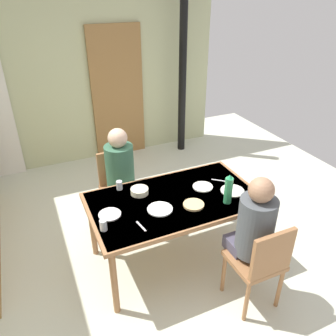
# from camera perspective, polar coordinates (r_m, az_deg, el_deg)

# --- Properties ---
(ground_plane) EXTENTS (6.67, 6.67, 0.00)m
(ground_plane) POSITION_cam_1_polar(r_m,az_deg,el_deg) (3.57, -3.63, -15.20)
(ground_plane) COLOR beige
(wall_back) EXTENTS (4.20, 0.10, 2.71)m
(wall_back) POSITION_cam_1_polar(r_m,az_deg,el_deg) (5.18, -14.79, 15.49)
(wall_back) COLOR #BBC092
(wall_back) RESTS_ON ground_plane
(door_wooden) EXTENTS (0.80, 0.05, 2.00)m
(door_wooden) POSITION_cam_1_polar(r_m,az_deg,el_deg) (5.30, -8.57, 12.42)
(door_wooden) COLOR olive
(door_wooden) RESTS_ON ground_plane
(stove_pipe_column) EXTENTS (0.12, 0.12, 2.71)m
(stove_pipe_column) POSITION_cam_1_polar(r_m,az_deg,el_deg) (5.31, 2.52, 16.69)
(stove_pipe_column) COLOR black
(stove_pipe_column) RESTS_ON ground_plane
(dining_table) EXTENTS (1.59, 0.92, 0.73)m
(dining_table) POSITION_cam_1_polar(r_m,az_deg,el_deg) (3.16, 1.13, -6.19)
(dining_table) COLOR #9D6A42
(dining_table) RESTS_ON ground_plane
(chair_near_diner) EXTENTS (0.40, 0.40, 0.87)m
(chair_near_diner) POSITION_cam_1_polar(r_m,az_deg,el_deg) (2.92, 15.51, -15.18)
(chair_near_diner) COLOR #9D6A42
(chair_near_diner) RESTS_ON ground_plane
(chair_far_diner) EXTENTS (0.40, 0.40, 0.87)m
(chair_far_diner) POSITION_cam_1_polar(r_m,az_deg,el_deg) (3.80, -8.46, -2.84)
(chair_far_diner) COLOR #9D6A42
(chair_far_diner) RESTS_ON ground_plane
(person_near_diner) EXTENTS (0.30, 0.37, 0.77)m
(person_near_diner) POSITION_cam_1_polar(r_m,az_deg,el_deg) (2.81, 14.55, -9.34)
(person_near_diner) COLOR #4B475B
(person_near_diner) RESTS_ON ground_plane
(person_far_diner) EXTENTS (0.30, 0.37, 0.77)m
(person_far_diner) POSITION_cam_1_polar(r_m,az_deg,el_deg) (3.55, -8.15, -0.00)
(person_far_diner) COLOR #387054
(person_far_diner) RESTS_ON ground_plane
(water_bottle_green_near) EXTENTS (0.07, 0.07, 0.29)m
(water_bottle_green_near) POSITION_cam_1_polar(r_m,az_deg,el_deg) (3.05, 10.27, -3.65)
(water_bottle_green_near) COLOR #35985C
(water_bottle_green_near) RESTS_ON dining_table
(serving_bowl_center) EXTENTS (0.17, 0.17, 0.05)m
(serving_bowl_center) POSITION_cam_1_polar(r_m,az_deg,el_deg) (3.19, -4.84, -3.94)
(serving_bowl_center) COLOR #F0E8C4
(serving_bowl_center) RESTS_ON dining_table
(dinner_plate_near_left) EXTENTS (0.23, 0.23, 0.01)m
(dinner_plate_near_left) POSITION_cam_1_polar(r_m,az_deg,el_deg) (3.28, 10.92, -3.82)
(dinner_plate_near_left) COLOR white
(dinner_plate_near_left) RESTS_ON dining_table
(dinner_plate_near_right) EXTENTS (0.20, 0.20, 0.01)m
(dinner_plate_near_right) POSITION_cam_1_polar(r_m,az_deg,el_deg) (3.30, 5.95, -3.19)
(dinner_plate_near_right) COLOR white
(dinner_plate_near_right) RESTS_ON dining_table
(dinner_plate_far_center) EXTENTS (0.23, 0.23, 0.01)m
(dinner_plate_far_center) POSITION_cam_1_polar(r_m,az_deg,el_deg) (2.98, -1.38, -7.02)
(dinner_plate_far_center) COLOR white
(dinner_plate_far_center) RESTS_ON dining_table
(dinner_plate_far_side) EXTENTS (0.20, 0.20, 0.01)m
(dinner_plate_far_side) POSITION_cam_1_polar(r_m,az_deg,el_deg) (2.96, -9.91, -7.80)
(dinner_plate_far_side) COLOR white
(dinner_plate_far_side) RESTS_ON dining_table
(drinking_glass_by_near_diner) EXTENTS (0.06, 0.06, 0.09)m
(drinking_glass_by_near_diner) POSITION_cam_1_polar(r_m,az_deg,el_deg) (3.27, -8.31, -2.94)
(drinking_glass_by_near_diner) COLOR silver
(drinking_glass_by_near_diner) RESTS_ON dining_table
(drinking_glass_by_far_diner) EXTENTS (0.06, 0.06, 0.09)m
(drinking_glass_by_far_diner) POSITION_cam_1_polar(r_m,az_deg,el_deg) (2.78, -10.97, -9.55)
(drinking_glass_by_far_diner) COLOR silver
(drinking_glass_by_far_diner) RESTS_ON dining_table
(bread_plate_sliced) EXTENTS (0.19, 0.19, 0.02)m
(bread_plate_sliced) POSITION_cam_1_polar(r_m,az_deg,el_deg) (3.03, 4.40, -6.26)
(bread_plate_sliced) COLOR #DBB77A
(bread_plate_sliced) RESTS_ON dining_table
(cutlery_knife_near) EXTENTS (0.12, 0.11, 0.00)m
(cutlery_knife_near) POSITION_cam_1_polar(r_m,az_deg,el_deg) (3.44, 8.64, -2.10)
(cutlery_knife_near) COLOR silver
(cutlery_knife_near) RESTS_ON dining_table
(cutlery_fork_near) EXTENTS (0.15, 0.04, 0.00)m
(cutlery_fork_near) POSITION_cam_1_polar(r_m,az_deg,el_deg) (3.17, 14.34, -5.69)
(cutlery_fork_near) COLOR silver
(cutlery_fork_near) RESTS_ON dining_table
(cutlery_knife_far) EXTENTS (0.04, 0.15, 0.00)m
(cutlery_knife_far) POSITION_cam_1_polar(r_m,az_deg,el_deg) (2.80, -4.60, -9.88)
(cutlery_knife_far) COLOR silver
(cutlery_knife_far) RESTS_ON dining_table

